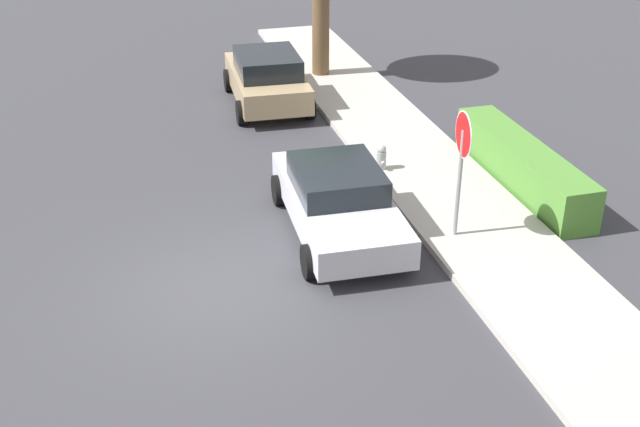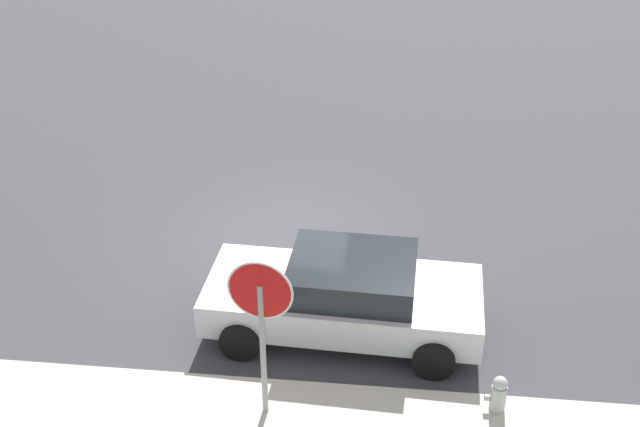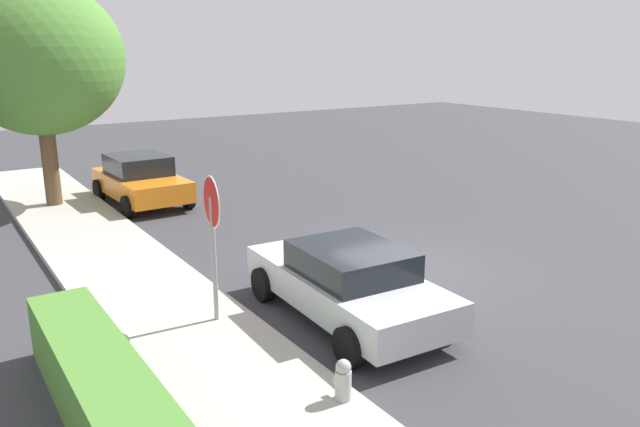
# 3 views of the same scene
# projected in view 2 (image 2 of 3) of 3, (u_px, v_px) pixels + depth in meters

# --- Properties ---
(ground_plane) EXTENTS (60.00, 60.00, 0.00)m
(ground_plane) POSITION_uv_depth(u_px,v_px,m) (283.00, 239.00, 15.39)
(ground_plane) COLOR #38383D
(stop_sign) EXTENTS (0.88, 0.12, 2.65)m
(stop_sign) POSITION_uv_depth(u_px,v_px,m) (261.00, 313.00, 10.41)
(stop_sign) COLOR gray
(stop_sign) RESTS_ON ground_plane
(parked_car_silver) EXTENTS (4.42, 2.20, 1.36)m
(parked_car_silver) POSITION_uv_depth(u_px,v_px,m) (345.00, 295.00, 12.68)
(parked_car_silver) COLOR silver
(parked_car_silver) RESTS_ON ground_plane
(fire_hydrant) EXTENTS (0.30, 0.22, 0.72)m
(fire_hydrant) POSITION_uv_depth(u_px,v_px,m) (498.00, 397.00, 11.19)
(fire_hydrant) COLOR #A5A5A8
(fire_hydrant) RESTS_ON ground_plane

